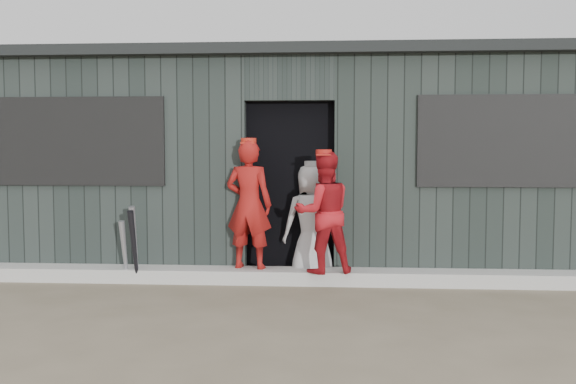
# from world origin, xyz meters

# --- Properties ---
(ground) EXTENTS (80.00, 80.00, 0.00)m
(ground) POSITION_xyz_m (0.00, 0.00, 0.00)
(ground) COLOR brown
(ground) RESTS_ON ground
(curb) EXTENTS (8.00, 0.36, 0.15)m
(curb) POSITION_xyz_m (0.00, 1.82, 0.07)
(curb) COLOR #AAAAA5
(curb) RESTS_ON ground
(bat_left) EXTENTS (0.09, 0.19, 0.69)m
(bat_left) POSITION_xyz_m (-1.79, 1.70, 0.35)
(bat_left) COLOR #919199
(bat_left) RESTS_ON ground
(bat_mid) EXTENTS (0.07, 0.24, 0.85)m
(bat_mid) POSITION_xyz_m (-1.67, 1.70, 0.43)
(bat_mid) COLOR gray
(bat_mid) RESTS_ON ground
(bat_right) EXTENTS (0.07, 0.28, 0.82)m
(bat_right) POSITION_xyz_m (-1.64, 1.58, 0.41)
(bat_right) COLOR black
(bat_right) RESTS_ON ground
(player_red_left) EXTENTS (0.57, 0.42, 1.41)m
(player_red_left) POSITION_xyz_m (-0.44, 1.87, 0.85)
(player_red_left) COLOR maroon
(player_red_left) RESTS_ON curb
(player_red_right) EXTENTS (0.73, 0.63, 1.28)m
(player_red_right) POSITION_xyz_m (0.39, 1.67, 0.79)
(player_red_right) COLOR #AB151B
(player_red_right) RESTS_ON curb
(player_grey_back) EXTENTS (0.73, 0.59, 1.31)m
(player_grey_back) POSITION_xyz_m (0.25, 2.07, 0.65)
(player_grey_back) COLOR #A8A8A8
(player_grey_back) RESTS_ON ground
(dugout) EXTENTS (8.30, 3.30, 2.62)m
(dugout) POSITION_xyz_m (0.00, 3.50, 1.29)
(dugout) COLOR black
(dugout) RESTS_ON ground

